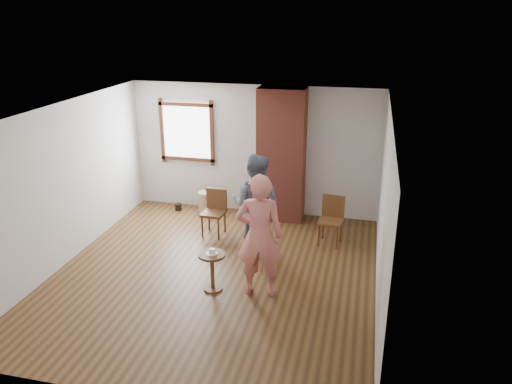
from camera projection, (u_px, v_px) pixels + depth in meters
The scene contains 12 objects.
ground at pixel (214, 274), 7.91m from camera, with size 5.50×5.50×0.00m, color brown.
room_shell at pixel (219, 154), 7.85m from camera, with size 5.04×5.52×2.62m.
brick_chimney at pixel (281, 155), 9.62m from camera, with size 0.90×0.50×2.60m, color #A74A3B.
stoneware_crock at pixel (207, 202), 10.22m from camera, with size 0.35×0.35×0.46m, color #C0AB8B.
dark_pot at pixel (178, 207), 10.41m from camera, with size 0.14×0.14×0.14m, color black.
dining_chair_left at pixel (215, 209), 9.21m from camera, with size 0.43×0.43×0.85m.
dining_chair_right at pixel (331, 217), 8.84m from camera, with size 0.46×0.46×0.87m.
side_table at pixel (212, 266), 7.35m from camera, with size 0.40×0.40×0.60m.
cake_plate at pixel (212, 253), 7.29m from camera, with size 0.18×0.18×0.01m, color white.
cake_slice at pixel (212, 251), 7.27m from camera, with size 0.08×0.07×0.06m, color silver.
man at pixel (256, 205), 8.29m from camera, with size 0.86×0.67×1.78m, color #151B3B.
person_pink at pixel (259, 236), 7.09m from camera, with size 0.68×0.44×1.86m, color #DB766D.
Camera 1 is at (2.22, -6.63, 3.98)m, focal length 35.00 mm.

